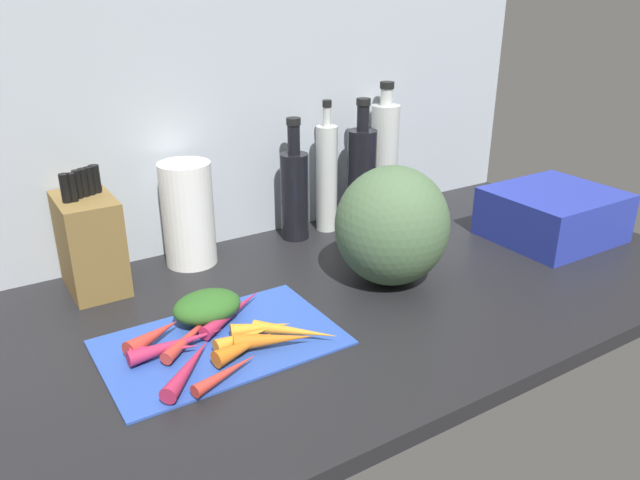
{
  "coord_description": "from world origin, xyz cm",
  "views": [
    {
      "loc": [
        -57.66,
        -91.32,
        57.74
      ],
      "look_at": [
        -1.3,
        -1.96,
        13.42
      ],
      "focal_mm": 34.56,
      "sensor_mm": 36.0,
      "label": 1
    }
  ],
  "objects": [
    {
      "name": "knife_block",
      "position": [
        -36.29,
        28.27,
        10.08
      ],
      "size": [
        10.54,
        16.15,
        24.93
      ],
      "color": "brown",
      "rests_on": "ground_plane"
    },
    {
      "name": "ground_plane",
      "position": [
        0.0,
        0.0,
        -1.5
      ],
      "size": [
        170.0,
        80.0,
        3.0
      ],
      "primitive_type": "cube",
      "color": "black"
    },
    {
      "name": "carrot_8",
      "position": [
        -18.28,
        0.88,
        2.05
      ],
      "size": [
        16.49,
        11.41,
        2.5
      ],
      "primitive_type": "cone",
      "rotation": [
        0.0,
        1.57,
        0.55
      ],
      "color": "#B2264C",
      "rests_on": "cutting_board"
    },
    {
      "name": "cutting_board",
      "position": [
        -23.45,
        -4.9,
        0.4
      ],
      "size": [
        40.16,
        25.73,
        0.8
      ],
      "primitive_type": "cube",
      "color": "#2D51B7",
      "rests_on": "ground_plane"
    },
    {
      "name": "carrot_0",
      "position": [
        -27.24,
        -15.93,
        1.87
      ],
      "size": [
        12.72,
        6.0,
        2.13
      ],
      "primitive_type": "cone",
      "rotation": [
        0.0,
        1.57,
        0.32
      ],
      "color": "red",
      "rests_on": "cutting_board"
    },
    {
      "name": "carrot_9",
      "position": [
        -33.37,
        -0.33,
        2.38
      ],
      "size": [
        11.76,
        7.89,
        3.15
      ],
      "primitive_type": "cone",
      "rotation": [
        0.0,
        1.57,
        0.45
      ],
      "color": "red",
      "rests_on": "cutting_board"
    },
    {
      "name": "carrot_6",
      "position": [
        -20.72,
        -8.49,
        2.16
      ],
      "size": [
        10.69,
        3.43,
        2.72
      ],
      "primitive_type": "cone",
      "rotation": [
        0.0,
        1.57,
        0.07
      ],
      "color": "orange",
      "rests_on": "cutting_board"
    },
    {
      "name": "wall_back",
      "position": [
        0.0,
        38.5,
        30.0
      ],
      "size": [
        170.0,
        3.0,
        60.0
      ],
      "primitive_type": "cube",
      "color": "#ADB7C1",
      "rests_on": "ground_plane"
    },
    {
      "name": "carrot_7",
      "position": [
        -12.15,
        -11.15,
        1.96
      ],
      "size": [
        12.37,
        12.36,
        2.33
      ],
      "primitive_type": "cone",
      "rotation": [
        0.0,
        1.57,
        -0.78
      ],
      "color": "orange",
      "rests_on": "cutting_board"
    },
    {
      "name": "bottle_1",
      "position": [
        21.08,
        30.44,
        13.65
      ],
      "size": [
        5.19,
        5.19,
        32.37
      ],
      "color": "silver",
      "rests_on": "ground_plane"
    },
    {
      "name": "carrot_1",
      "position": [
        -16.86,
        -12.05,
        2.37
      ],
      "size": [
        13.48,
        8.16,
        3.14
      ],
      "primitive_type": "cone",
      "rotation": [
        0.0,
        1.57,
        -0.41
      ],
      "color": "orange",
      "rests_on": "cutting_board"
    },
    {
      "name": "bottle_3",
      "position": [
        39.97,
        32.05,
        15.23
      ],
      "size": [
        7.25,
        7.25,
        34.89
      ],
      "color": "silver",
      "rests_on": "ground_plane"
    },
    {
      "name": "carrot_3",
      "position": [
        -30.94,
        -4.28,
        2.12
      ],
      "size": [
        16.61,
        3.16,
        2.64
      ],
      "primitive_type": "cone",
      "rotation": [
        0.0,
        1.57,
        0.03
      ],
      "color": "#B2264C",
      "rests_on": "cutting_board"
    },
    {
      "name": "paper_towel_roll",
      "position": [
        -15.24,
        29.5,
        11.44
      ],
      "size": [
        11.17,
        11.17,
        22.88
      ],
      "primitive_type": "cylinder",
      "color": "white",
      "rests_on": "ground_plane"
    },
    {
      "name": "carrot_greens_pile",
      "position": [
        -22.62,
        2.64,
        3.46
      ],
      "size": [
        12.58,
        9.68,
        5.32
      ],
      "primitive_type": "ellipsoid",
      "color": "#2D6023",
      "rests_on": "cutting_board"
    },
    {
      "name": "carrot_5",
      "position": [
        -16.75,
        -7.17,
        2.15
      ],
      "size": [
        10.87,
        5.69,
        2.7
      ],
      "primitive_type": "cone",
      "rotation": [
        0.0,
        1.57,
        -0.3
      ],
      "color": "orange",
      "rests_on": "cutting_board"
    },
    {
      "name": "bottle_2",
      "position": [
        30.34,
        28.68,
        13.13
      ],
      "size": [
        7.23,
        7.23,
        32.16
      ],
      "color": "black",
      "rests_on": "ground_plane"
    },
    {
      "name": "winter_squash",
      "position": [
        16.46,
        -1.14,
        12.28
      ],
      "size": [
        23.55,
        22.84,
        24.56
      ],
      "primitive_type": "ellipsoid",
      "color": "#4C6B47",
      "rests_on": "ground_plane"
    },
    {
      "name": "dish_rack",
      "position": [
        64.37,
        -3.37,
        5.92
      ],
      "size": [
        28.34,
        25.08,
        11.83
      ],
      "primitive_type": "cube",
      "color": "#2838AD",
      "rests_on": "ground_plane"
    },
    {
      "name": "carrot_11",
      "position": [
        -27.21,
        -2.07,
        1.92
      ],
      "size": [
        15.0,
        12.43,
        2.23
      ],
      "primitive_type": "cone",
      "rotation": [
        0.0,
        1.57,
        0.66
      ],
      "color": "red",
      "rests_on": "cutting_board"
    },
    {
      "name": "bottle_0",
      "position": [
        11.65,
        29.91,
        11.56
      ],
      "size": [
        6.74,
        6.74,
        29.32
      ],
      "color": "black",
      "rests_on": "ground_plane"
    },
    {
      "name": "carrot_10",
      "position": [
        -21.79,
        -11.16,
        2.28
      ],
      "size": [
        12.02,
        5.39,
        2.95
      ],
      "primitive_type": "cone",
      "rotation": [
        0.0,
        1.57,
        0.22
      ],
      "color": "orange",
      "rests_on": "cutting_board"
    },
    {
      "name": "carrot_4",
      "position": [
        -33.08,
        -4.7,
        1.95
      ],
      "size": [
        11.42,
        5.97,
        2.3
      ],
      "primitive_type": "cone",
      "rotation": [
        0.0,
        1.57,
        -0.34
      ],
      "color": "#B2264C",
      "rests_on": "cutting_board"
    },
    {
      "name": "carrot_2",
      "position": [
        -31.72,
        -11.68,
        2.18
      ],
      "size": [
        12.92,
        13.14,
        2.76
      ],
      "primitive_type": "cone",
      "rotation": [
        0.0,
        1.57,
        0.8
      ],
      "color": "#B2264C",
      "rests_on": "cutting_board"
    }
  ]
}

